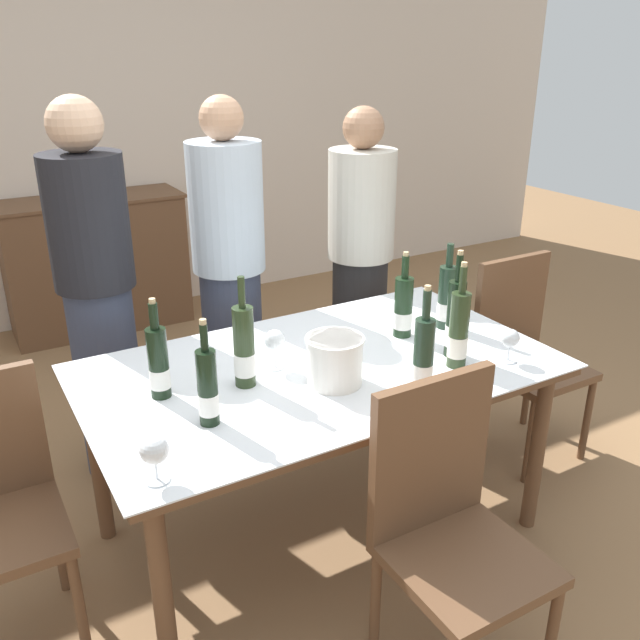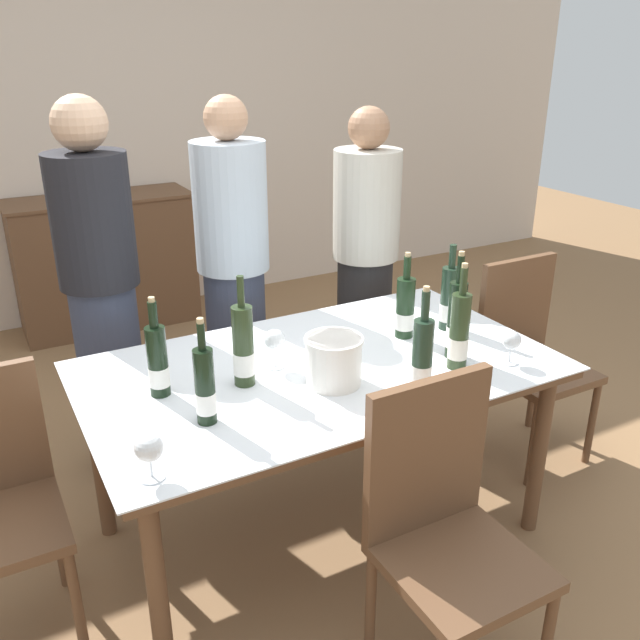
# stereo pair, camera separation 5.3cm
# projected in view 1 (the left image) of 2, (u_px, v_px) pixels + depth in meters

# --- Properties ---
(ground_plane) EXTENTS (12.00, 12.00, 0.00)m
(ground_plane) POSITION_uv_depth(u_px,v_px,m) (320.00, 529.00, 2.77)
(ground_plane) COLOR olive
(back_wall) EXTENTS (8.00, 0.10, 2.80)m
(back_wall) POSITION_uv_depth(u_px,v_px,m) (105.00, 112.00, 4.54)
(back_wall) COLOR beige
(back_wall) RESTS_ON ground_plane
(sideboard_cabinet) EXTENTS (1.19, 0.46, 0.90)m
(sideboard_cabinet) POSITION_uv_depth(u_px,v_px,m) (97.00, 264.00, 4.56)
(sideboard_cabinet) COLOR brown
(sideboard_cabinet) RESTS_ON ground_plane
(dining_table) EXTENTS (1.71, 0.99, 0.75)m
(dining_table) POSITION_uv_depth(u_px,v_px,m) (320.00, 382.00, 2.51)
(dining_table) COLOR brown
(dining_table) RESTS_ON ground_plane
(ice_bucket) EXTENTS (0.20, 0.20, 0.17)m
(ice_bucket) POSITION_uv_depth(u_px,v_px,m) (335.00, 359.00, 2.32)
(ice_bucket) COLOR white
(ice_bucket) RESTS_ON dining_table
(wine_bottle_0) EXTENTS (0.07, 0.07, 0.35)m
(wine_bottle_0) POSITION_uv_depth(u_px,v_px,m) (159.00, 364.00, 2.22)
(wine_bottle_0) COLOR black
(wine_bottle_0) RESTS_ON dining_table
(wine_bottle_1) EXTENTS (0.08, 0.08, 0.35)m
(wine_bottle_1) POSITION_uv_depth(u_px,v_px,m) (403.00, 308.00, 2.69)
(wine_bottle_1) COLOR black
(wine_bottle_1) RESTS_ON dining_table
(wine_bottle_2) EXTENTS (0.07, 0.07, 0.41)m
(wine_bottle_2) POSITION_uv_depth(u_px,v_px,m) (455.00, 320.00, 2.51)
(wine_bottle_2) COLOR black
(wine_bottle_2) RESTS_ON dining_table
(wine_bottle_3) EXTENTS (0.07, 0.07, 0.39)m
(wine_bottle_3) POSITION_uv_depth(u_px,v_px,m) (244.00, 349.00, 2.30)
(wine_bottle_3) COLOR #28381E
(wine_bottle_3) RESTS_ON dining_table
(wine_bottle_4) EXTENTS (0.06, 0.06, 0.35)m
(wine_bottle_4) POSITION_uv_depth(u_px,v_px,m) (208.00, 389.00, 2.06)
(wine_bottle_4) COLOR black
(wine_bottle_4) RESTS_ON dining_table
(wine_bottle_5) EXTENTS (0.07, 0.07, 0.36)m
(wine_bottle_5) POSITION_uv_depth(u_px,v_px,m) (447.00, 299.00, 2.77)
(wine_bottle_5) COLOR #1E3323
(wine_bottle_5) RESTS_ON dining_table
(wine_bottle_6) EXTENTS (0.07, 0.07, 0.40)m
(wine_bottle_6) POSITION_uv_depth(u_px,v_px,m) (459.00, 332.00, 2.43)
(wine_bottle_6) COLOR #28381E
(wine_bottle_6) RESTS_ON dining_table
(wine_bottle_7) EXTENTS (0.07, 0.07, 0.39)m
(wine_bottle_7) POSITION_uv_depth(u_px,v_px,m) (423.00, 359.00, 2.23)
(wine_bottle_7) COLOR #1E3323
(wine_bottle_7) RESTS_ON dining_table
(wine_glass_0) EXTENTS (0.08, 0.08, 0.14)m
(wine_glass_0) POSITION_uv_depth(u_px,v_px,m) (154.00, 451.00, 1.80)
(wine_glass_0) COLOR white
(wine_glass_0) RESTS_ON dining_table
(wine_glass_1) EXTENTS (0.08, 0.08, 0.15)m
(wine_glass_1) POSITION_uv_depth(u_px,v_px,m) (275.00, 341.00, 2.42)
(wine_glass_1) COLOR white
(wine_glass_1) RESTS_ON dining_table
(wine_glass_2) EXTENTS (0.07, 0.07, 0.13)m
(wine_glass_2) POSITION_uv_depth(u_px,v_px,m) (510.00, 340.00, 2.48)
(wine_glass_2) COLOR white
(wine_glass_2) RESTS_ON dining_table
(chair_right_end) EXTENTS (0.42, 0.42, 0.93)m
(chair_right_end) POSITION_uv_depth(u_px,v_px,m) (522.00, 345.00, 3.17)
(chair_right_end) COLOR brown
(chair_right_end) RESTS_ON ground_plane
(chair_near_front) EXTENTS (0.42, 0.42, 0.96)m
(chair_near_front) POSITION_uv_depth(u_px,v_px,m) (448.00, 518.00, 2.00)
(chair_near_front) COLOR brown
(chair_near_front) RESTS_ON ground_plane
(person_host) EXTENTS (0.33, 0.33, 1.66)m
(person_host) POSITION_uv_depth(u_px,v_px,m) (98.00, 298.00, 2.86)
(person_host) COLOR #383F56
(person_host) RESTS_ON ground_plane
(person_guest_left) EXTENTS (0.33, 0.33, 1.64)m
(person_guest_left) POSITION_uv_depth(u_px,v_px,m) (230.00, 281.00, 3.11)
(person_guest_left) COLOR #383F56
(person_guest_left) RESTS_ON ground_plane
(person_guest_right) EXTENTS (0.33, 0.33, 1.57)m
(person_guest_right) POSITION_uv_depth(u_px,v_px,m) (360.00, 267.00, 3.42)
(person_guest_right) COLOR #262628
(person_guest_right) RESTS_ON ground_plane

